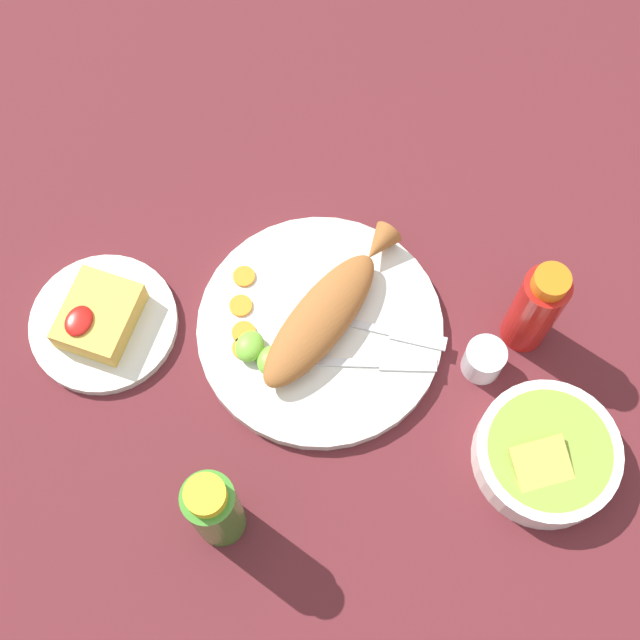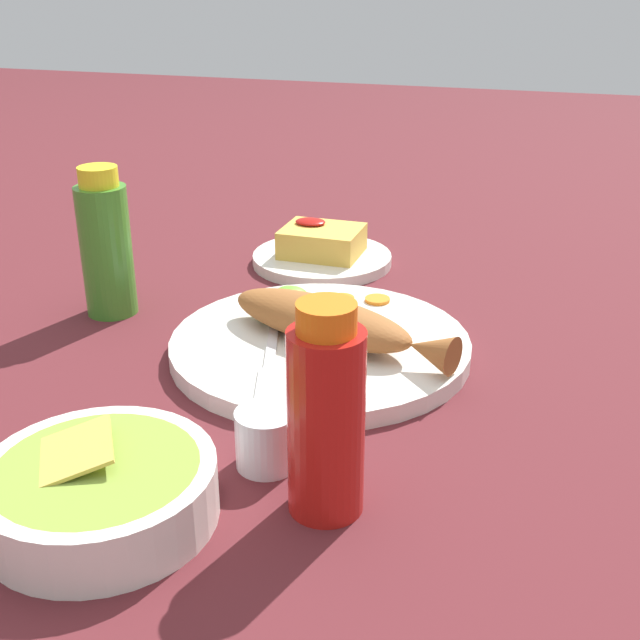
# 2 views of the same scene
# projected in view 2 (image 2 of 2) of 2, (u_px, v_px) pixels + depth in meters

# --- Properties ---
(ground_plane) EXTENTS (4.00, 4.00, 0.00)m
(ground_plane) POSITION_uv_depth(u_px,v_px,m) (320.00, 354.00, 0.82)
(ground_plane) COLOR #561E23
(main_plate) EXTENTS (0.31, 0.31, 0.02)m
(main_plate) POSITION_uv_depth(u_px,v_px,m) (320.00, 346.00, 0.82)
(main_plate) COLOR silver
(main_plate) RESTS_ON ground_plane
(fried_fish) EXTENTS (0.26, 0.13, 0.04)m
(fried_fish) POSITION_uv_depth(u_px,v_px,m) (330.00, 322.00, 0.80)
(fried_fish) COLOR #935628
(fried_fish) RESTS_ON main_plate
(fork_near) EXTENTS (0.03, 0.19, 0.00)m
(fork_near) POSITION_uv_depth(u_px,v_px,m) (315.00, 372.00, 0.74)
(fork_near) COLOR silver
(fork_near) RESTS_ON main_plate
(fork_far) EXTENTS (0.07, 0.18, 0.00)m
(fork_far) POSITION_uv_depth(u_px,v_px,m) (269.00, 365.00, 0.76)
(fork_far) COLOR silver
(fork_far) RESTS_ON main_plate
(carrot_slice_near) EXTENTS (0.03, 0.03, 0.00)m
(carrot_slice_near) POSITION_uv_depth(u_px,v_px,m) (377.00, 300.00, 0.90)
(carrot_slice_near) COLOR orange
(carrot_slice_near) RESTS_ON main_plate
(carrot_slice_mid) EXTENTS (0.03, 0.03, 0.00)m
(carrot_slice_mid) POSITION_uv_depth(u_px,v_px,m) (342.00, 299.00, 0.91)
(carrot_slice_mid) COLOR orange
(carrot_slice_mid) RESTS_ON main_plate
(carrot_slice_far) EXTENTS (0.03, 0.03, 0.00)m
(carrot_slice_far) POSITION_uv_depth(u_px,v_px,m) (310.00, 301.00, 0.90)
(carrot_slice_far) COLOR orange
(carrot_slice_far) RESTS_ON main_plate
(carrot_slice_extra) EXTENTS (0.03, 0.03, 0.00)m
(carrot_slice_extra) POSITION_uv_depth(u_px,v_px,m) (292.00, 301.00, 0.90)
(carrot_slice_extra) COLOR orange
(carrot_slice_extra) RESTS_ON main_plate
(lime_wedge_main) EXTENTS (0.04, 0.03, 0.02)m
(lime_wedge_main) POSITION_uv_depth(u_px,v_px,m) (291.00, 296.00, 0.89)
(lime_wedge_main) COLOR #6BB233
(lime_wedge_main) RESTS_ON main_plate
(lime_wedge_side) EXTENTS (0.04, 0.03, 0.02)m
(lime_wedge_side) POSITION_uv_depth(u_px,v_px,m) (274.00, 306.00, 0.87)
(lime_wedge_side) COLOR #6BB233
(lime_wedge_side) RESTS_ON main_plate
(hot_sauce_bottle_red) EXTENTS (0.06, 0.06, 0.16)m
(hot_sauce_bottle_red) POSITION_uv_depth(u_px,v_px,m) (326.00, 416.00, 0.56)
(hot_sauce_bottle_red) COLOR #B21914
(hot_sauce_bottle_red) RESTS_ON ground_plane
(hot_sauce_bottle_green) EXTENTS (0.06, 0.06, 0.17)m
(hot_sauce_bottle_green) POSITION_uv_depth(u_px,v_px,m) (106.00, 246.00, 0.89)
(hot_sauce_bottle_green) COLOR #3D8428
(hot_sauce_bottle_green) RESTS_ON ground_plane
(salt_cup) EXTENTS (0.05, 0.05, 0.05)m
(salt_cup) POSITION_uv_depth(u_px,v_px,m) (266.00, 442.00, 0.63)
(salt_cup) COLOR silver
(salt_cup) RESTS_ON ground_plane
(side_plate_fries) EXTENTS (0.18, 0.18, 0.01)m
(side_plate_fries) POSITION_uv_depth(u_px,v_px,m) (322.00, 259.00, 1.07)
(side_plate_fries) COLOR silver
(side_plate_fries) RESTS_ON ground_plane
(fries_pile) EXTENTS (0.10, 0.08, 0.04)m
(fries_pile) POSITION_uv_depth(u_px,v_px,m) (322.00, 240.00, 1.06)
(fries_pile) COLOR gold
(fries_pile) RESTS_ON side_plate_fries
(guacamole_bowl) EXTENTS (0.17, 0.17, 0.06)m
(guacamole_bowl) POSITION_uv_depth(u_px,v_px,m) (99.00, 488.00, 0.57)
(guacamole_bowl) COLOR white
(guacamole_bowl) RESTS_ON ground_plane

